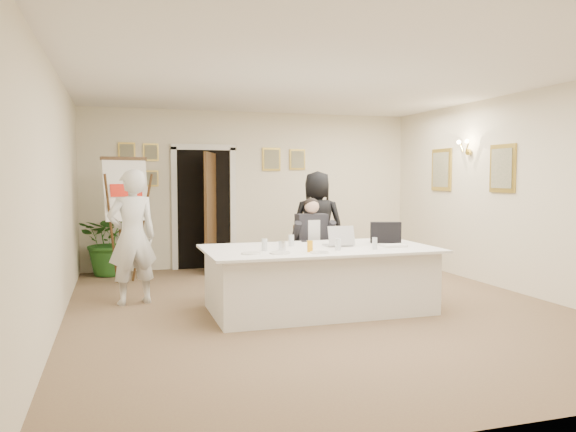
# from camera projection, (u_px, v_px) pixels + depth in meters

# --- Properties ---
(floor) EXTENTS (7.00, 7.00, 0.00)m
(floor) POSITION_uv_depth(u_px,v_px,m) (318.00, 308.00, 6.99)
(floor) COLOR brown
(floor) RESTS_ON ground
(ceiling) EXTENTS (6.00, 7.00, 0.02)m
(ceiling) POSITION_uv_depth(u_px,v_px,m) (319.00, 80.00, 6.80)
(ceiling) COLOR white
(ceiling) RESTS_ON wall_back
(wall_back) EXTENTS (6.00, 0.10, 2.80)m
(wall_back) POSITION_uv_depth(u_px,v_px,m) (253.00, 189.00, 10.23)
(wall_back) COLOR beige
(wall_back) RESTS_ON floor
(wall_front) EXTENTS (6.00, 0.10, 2.80)m
(wall_front) POSITION_uv_depth(u_px,v_px,m) (509.00, 213.00, 3.55)
(wall_front) COLOR beige
(wall_front) RESTS_ON floor
(wall_left) EXTENTS (0.10, 7.00, 2.80)m
(wall_left) POSITION_uv_depth(u_px,v_px,m) (56.00, 198.00, 6.02)
(wall_left) COLOR beige
(wall_left) RESTS_ON floor
(wall_right) EXTENTS (0.10, 7.00, 2.80)m
(wall_right) POSITION_uv_depth(u_px,v_px,m) (522.00, 193.00, 7.77)
(wall_right) COLOR beige
(wall_right) RESTS_ON floor
(doorway) EXTENTS (1.14, 0.86, 2.20)m
(doorway) POSITION_uv_depth(u_px,v_px,m) (206.00, 210.00, 9.83)
(doorway) COLOR black
(doorway) RESTS_ON floor
(pictures_back_wall) EXTENTS (3.40, 0.06, 0.80)m
(pictures_back_wall) POSITION_uv_depth(u_px,v_px,m) (209.00, 164.00, 9.94)
(pictures_back_wall) COLOR gold
(pictures_back_wall) RESTS_ON wall_back
(pictures_right_wall) EXTENTS (0.06, 2.20, 0.80)m
(pictures_right_wall) POSITION_uv_depth(u_px,v_px,m) (469.00, 169.00, 8.88)
(pictures_right_wall) COLOR gold
(pictures_right_wall) RESTS_ON wall_right
(wall_sconce) EXTENTS (0.20, 0.30, 0.24)m
(wall_sconce) POSITION_uv_depth(u_px,v_px,m) (466.00, 147.00, 8.84)
(wall_sconce) COLOR gold
(wall_sconce) RESTS_ON wall_right
(conference_table) EXTENTS (2.77, 1.47, 0.78)m
(conference_table) POSITION_uv_depth(u_px,v_px,m) (319.00, 279.00, 6.81)
(conference_table) COLOR white
(conference_table) RESTS_ON floor
(seated_man) EXTENTS (0.61, 0.65, 1.35)m
(seated_man) POSITION_uv_depth(u_px,v_px,m) (312.00, 245.00, 7.81)
(seated_man) COLOR black
(seated_man) RESTS_ON floor
(flip_chart) EXTENTS (0.68, 0.49, 1.89)m
(flip_chart) POSITION_uv_depth(u_px,v_px,m) (125.00, 226.00, 8.54)
(flip_chart) COLOR #382111
(flip_chart) RESTS_ON floor
(standing_man) EXTENTS (0.71, 0.56, 1.72)m
(standing_man) POSITION_uv_depth(u_px,v_px,m) (132.00, 237.00, 7.14)
(standing_man) COLOR silver
(standing_man) RESTS_ON floor
(standing_woman) EXTENTS (0.99, 0.84, 1.72)m
(standing_woman) POSITION_uv_depth(u_px,v_px,m) (317.00, 224.00, 9.05)
(standing_woman) COLOR black
(standing_woman) RESTS_ON floor
(potted_palm) EXTENTS (1.17, 1.04, 1.17)m
(potted_palm) POSITION_uv_depth(u_px,v_px,m) (112.00, 240.00, 9.28)
(potted_palm) COLOR #23581D
(potted_palm) RESTS_ON floor
(laptop) EXTENTS (0.34, 0.36, 0.28)m
(laptop) POSITION_uv_depth(u_px,v_px,m) (338.00, 235.00, 6.94)
(laptop) COLOR #B7BABC
(laptop) RESTS_ON conference_table
(laptop_bag) EXTENTS (0.40, 0.23, 0.27)m
(laptop_bag) POSITION_uv_depth(u_px,v_px,m) (386.00, 233.00, 7.23)
(laptop_bag) COLOR black
(laptop_bag) RESTS_ON conference_table
(paper_stack) EXTENTS (0.29, 0.21, 0.03)m
(paper_stack) POSITION_uv_depth(u_px,v_px,m) (393.00, 246.00, 6.84)
(paper_stack) COLOR white
(paper_stack) RESTS_ON conference_table
(plate_left) EXTENTS (0.26, 0.26, 0.01)m
(plate_left) POSITION_uv_depth(u_px,v_px,m) (251.00, 253.00, 6.21)
(plate_left) COLOR white
(plate_left) RESTS_ON conference_table
(plate_mid) EXTENTS (0.30, 0.30, 0.01)m
(plate_mid) POSITION_uv_depth(u_px,v_px,m) (280.00, 253.00, 6.24)
(plate_mid) COLOR white
(plate_mid) RESTS_ON conference_table
(plate_near) EXTENTS (0.22, 0.22, 0.01)m
(plate_near) POSITION_uv_depth(u_px,v_px,m) (319.00, 252.00, 6.28)
(plate_near) COLOR white
(plate_near) RESTS_ON conference_table
(glass_a) EXTENTS (0.07, 0.07, 0.14)m
(glass_a) POSITION_uv_depth(u_px,v_px,m) (264.00, 245.00, 6.47)
(glass_a) COLOR silver
(glass_a) RESTS_ON conference_table
(glass_b) EXTENTS (0.08, 0.08, 0.14)m
(glass_b) POSITION_uv_depth(u_px,v_px,m) (338.00, 244.00, 6.52)
(glass_b) COLOR silver
(glass_b) RESTS_ON conference_table
(glass_c) EXTENTS (0.07, 0.07, 0.14)m
(glass_c) POSITION_uv_depth(u_px,v_px,m) (375.00, 243.00, 6.61)
(glass_c) COLOR silver
(glass_c) RESTS_ON conference_table
(glass_d) EXTENTS (0.07, 0.07, 0.14)m
(glass_d) POSITION_uv_depth(u_px,v_px,m) (291.00, 240.00, 6.92)
(glass_d) COLOR silver
(glass_d) RESTS_ON conference_table
(oj_glass) EXTENTS (0.08, 0.08, 0.13)m
(oj_glass) POSITION_uv_depth(u_px,v_px,m) (310.00, 246.00, 6.37)
(oj_glass) COLOR #FFAC15
(oj_glass) RESTS_ON conference_table
(steel_jug) EXTENTS (0.10, 0.10, 0.11)m
(steel_jug) POSITION_uv_depth(u_px,v_px,m) (282.00, 246.00, 6.52)
(steel_jug) COLOR silver
(steel_jug) RESTS_ON conference_table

